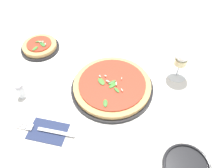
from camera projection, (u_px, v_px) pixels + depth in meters
The scene contains 8 objects.
ground_plane at pixel (110, 89), 0.88m from camera, with size 6.00×6.00×0.00m, color silver.
pizza_arugula_main at pixel (112, 86), 0.87m from camera, with size 0.33×0.33×0.05m.
pizza_personal_side at pixel (40, 47), 1.03m from camera, with size 0.18×0.18×0.05m.
wine_glass at pixel (181, 59), 0.86m from camera, with size 0.09×0.09×0.14m.
napkin at pixel (48, 131), 0.76m from camera, with size 0.15×0.11×0.01m.
fork at pixel (45, 130), 0.75m from camera, with size 0.21×0.06×0.00m.
side_plate_white at pixel (186, 166), 0.67m from camera, with size 0.15×0.15×0.02m.
shaker_pepper at pixel (20, 91), 0.84m from camera, with size 0.03×0.03×0.07m.
Camera 1 is at (-0.00, 0.56, 0.69)m, focal length 35.00 mm.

